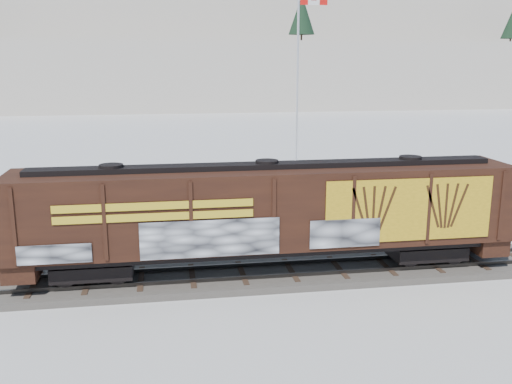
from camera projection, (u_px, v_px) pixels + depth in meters
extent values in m
plane|color=white|center=(291.00, 277.00, 23.29)|extent=(500.00, 500.00, 0.00)
cube|color=#59544C|center=(291.00, 273.00, 23.26)|extent=(50.00, 3.40, 0.28)
cube|color=#33302D|center=(295.00, 275.00, 22.52)|extent=(50.00, 0.10, 0.15)
cube|color=#33302D|center=(287.00, 262.00, 23.91)|extent=(50.00, 0.10, 0.15)
cube|color=white|center=(260.00, 225.00, 30.51)|extent=(40.00, 8.00, 0.03)
cube|color=white|center=(187.00, 74.00, 113.34)|extent=(360.00, 40.00, 12.00)
cube|color=white|center=(181.00, 47.00, 140.86)|extent=(360.00, 40.00, 24.00)
cube|color=white|center=(177.00, 31.00, 173.30)|extent=(360.00, 50.00, 35.00)
cone|color=black|center=(302.00, 15.00, 109.41)|extent=(5.04, 5.04, 7.38)
cone|color=black|center=(512.00, 24.00, 122.83)|extent=(4.20, 4.20, 6.15)
cube|color=black|center=(94.00, 267.00, 21.89)|extent=(3.00, 2.00, 0.90)
cube|color=black|center=(424.00, 249.00, 23.99)|extent=(3.00, 2.00, 0.90)
cylinder|color=black|center=(65.00, 276.00, 20.99)|extent=(0.90, 0.12, 0.90)
cube|color=black|center=(267.00, 245.00, 22.82)|extent=(19.63, 2.40, 0.25)
cube|color=black|center=(267.00, 206.00, 22.46)|extent=(19.63, 3.00, 3.02)
cube|color=black|center=(267.00, 165.00, 22.09)|extent=(18.06, 0.90, 0.20)
cube|color=gold|center=(410.00, 210.00, 21.80)|extent=(6.67, 0.03, 2.44)
cube|color=gold|center=(155.00, 211.00, 20.23)|extent=(7.07, 0.02, 0.70)
cube|color=silver|center=(211.00, 239.00, 20.77)|extent=(5.10, 0.03, 1.40)
cylinder|color=silver|center=(296.00, 192.00, 37.95)|extent=(0.90, 0.90, 0.20)
cylinder|color=silver|center=(297.00, 93.00, 36.49)|extent=(0.14, 0.14, 13.20)
imported|color=silver|center=(96.00, 214.00, 29.61)|extent=(5.18, 2.84, 1.67)
imported|color=silver|center=(363.00, 212.00, 30.19)|extent=(4.87, 2.23, 1.55)
imported|color=black|center=(360.00, 208.00, 31.48)|extent=(4.68, 2.54, 1.29)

